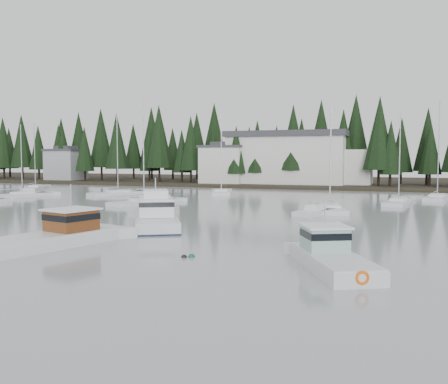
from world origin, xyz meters
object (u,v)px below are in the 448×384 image
(lobster_boat_teal, at_px, (331,259))
(sailboat_8, at_px, (118,195))
(sailboat_7, at_px, (221,193))
(runabout_1, at_px, (315,213))
(house_west, at_px, (224,164))
(harbor_inn, at_px, (297,158))
(sailboat_6, at_px, (36,189))
(house_far_west, at_px, (66,164))
(sailboat_2, at_px, (437,199))
(sailboat_4, at_px, (398,203))
(sailboat_10, at_px, (330,211))
(sailboat_1, at_px, (144,204))
(sailboat_0, at_px, (23,196))
(lobster_boat_brown, at_px, (53,238))
(cabin_cruiser_center, at_px, (156,218))

(lobster_boat_teal, relative_size, sailboat_8, 0.60)
(sailboat_7, relative_size, runabout_1, 2.02)
(house_west, xyz_separation_m, harbor_inn, (15.04, 3.34, 1.12))
(lobster_boat_teal, distance_m, sailboat_6, 78.58)
(lobster_boat_teal, height_order, sailboat_6, sailboat_6)
(sailboat_8, bearing_deg, harbor_inn, -5.72)
(house_west, relative_size, house_far_west, 1.13)
(sailboat_2, distance_m, sailboat_4, 10.31)
(sailboat_7, bearing_deg, sailboat_10, -154.73)
(house_far_west, bearing_deg, sailboat_1, -44.09)
(sailboat_6, relative_size, sailboat_7, 0.96)
(house_west, distance_m, sailboat_0, 43.58)
(house_west, distance_m, runabout_1, 55.20)
(lobster_boat_brown, distance_m, sailboat_10, 31.88)
(sailboat_7, distance_m, runabout_1, 31.12)
(sailboat_7, bearing_deg, house_west, -0.58)
(sailboat_2, bearing_deg, sailboat_1, 129.99)
(sailboat_6, xyz_separation_m, runabout_1, (56.46, -23.58, 0.06))
(house_west, relative_size, sailboat_1, 0.71)
(lobster_boat_brown, xyz_separation_m, runabout_1, (13.50, 24.67, -0.40))
(sailboat_2, xyz_separation_m, sailboat_4, (-5.10, -8.96, -0.02))
(sailboat_2, bearing_deg, cabin_cruiser_center, 157.13)
(lobster_boat_brown, distance_m, sailboat_4, 45.91)
(house_far_west, bearing_deg, harbor_inn, 1.35)
(lobster_boat_brown, height_order, sailboat_7, sailboat_7)
(lobster_boat_brown, distance_m, sailboat_6, 64.61)
(cabin_cruiser_center, height_order, sailboat_4, sailboat_4)
(sailboat_0, bearing_deg, sailboat_8, -37.65)
(lobster_boat_teal, bearing_deg, cabin_cruiser_center, 28.12)
(house_west, relative_size, sailboat_7, 0.71)
(house_west, height_order, sailboat_6, sailboat_6)
(house_far_west, height_order, runabout_1, house_far_west)
(harbor_inn, distance_m, lobster_boat_teal, 78.35)
(harbor_inn, xyz_separation_m, lobster_boat_teal, (17.63, -76.16, -5.27))
(house_west, xyz_separation_m, lobster_boat_brown, (14.02, -72.30, -4.12))
(house_far_west, xyz_separation_m, runabout_1, (69.52, -49.63, -4.27))
(sailboat_7, xyz_separation_m, sailboat_10, (20.46, -20.55, -0.01))
(harbor_inn, bearing_deg, sailboat_10, -74.09)
(cabin_cruiser_center, xyz_separation_m, lobster_boat_teal, (16.76, -11.71, -0.22))
(harbor_inn, height_order, runabout_1, harbor_inn)
(sailboat_0, xyz_separation_m, sailboat_1, (23.23, -4.17, 0.01))
(cabin_cruiser_center, height_order, sailboat_7, sailboat_7)
(cabin_cruiser_center, xyz_separation_m, sailboat_10, (12.60, 17.21, -0.67))
(sailboat_1, height_order, runabout_1, sailboat_1)
(sailboat_6, xyz_separation_m, sailboat_7, (36.99, 0.69, 0.01))
(house_west, height_order, runabout_1, house_west)
(sailboat_2, bearing_deg, runabout_1, 162.08)
(sailboat_2, relative_size, sailboat_10, 1.20)
(sailboat_10, bearing_deg, harbor_inn, 0.22)
(harbor_inn, bearing_deg, sailboat_6, -148.09)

